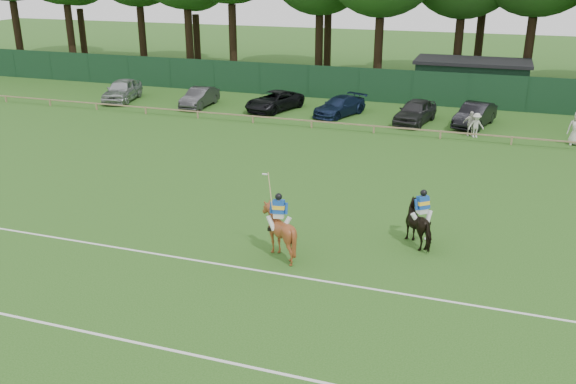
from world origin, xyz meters
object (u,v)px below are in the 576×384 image
at_px(horse_chestnut, 279,232).
at_px(spectator_mid, 470,123).
at_px(sedan_grey, 200,97).
at_px(utility_shed, 471,80).
at_px(suv_black, 274,101).
at_px(sedan_navy, 340,106).
at_px(polo_ball, 425,239).
at_px(estate_black, 475,115).
at_px(horse_dark, 421,225).
at_px(sedan_silver, 122,90).
at_px(hatch_grey, 415,111).
at_px(spectator_left, 476,125).

xyz_separation_m(horse_chestnut, spectator_mid, (5.55, 18.94, -0.16)).
xyz_separation_m(sedan_grey, utility_shed, (18.48, 8.71, 0.86)).
relative_size(suv_black, sedan_navy, 1.08).
bearing_deg(polo_ball, spectator_mid, 87.35).
relative_size(sedan_grey, spectator_mid, 2.73).
height_order(sedan_navy, estate_black, estate_black).
bearing_deg(spectator_mid, polo_ball, -99.42).
bearing_deg(horse_dark, polo_ball, -149.41).
relative_size(sedan_silver, hatch_grey, 1.06).
distance_m(estate_black, utility_shed, 8.30).
bearing_deg(spectator_mid, hatch_grey, 142.35).
height_order(horse_dark, horse_chestnut, horse_chestnut).
bearing_deg(utility_shed, spectator_mid, -86.78).
bearing_deg(horse_chestnut, sedan_grey, -66.47).
bearing_deg(sedan_navy, sedan_silver, -155.70).
relative_size(horse_dark, sedan_grey, 0.45).
xyz_separation_m(sedan_silver, spectator_left, (25.88, -2.26, -0.07)).
xyz_separation_m(sedan_grey, estate_black, (19.22, 0.48, 0.05)).
relative_size(sedan_silver, spectator_mid, 3.15).
distance_m(spectator_left, polo_ball, 15.72).
bearing_deg(spectator_mid, utility_shed, 86.45).
xyz_separation_m(horse_chestnut, spectator_left, (5.89, 18.66, -0.18)).
height_order(horse_chestnut, sedan_silver, horse_chestnut).
relative_size(horse_dark, utility_shed, 0.22).
bearing_deg(spectator_left, estate_black, 70.25).
bearing_deg(utility_shed, hatch_grey, -109.13).
distance_m(estate_black, spectator_left, 2.78).
bearing_deg(sedan_silver, horse_chestnut, -58.98).
xyz_separation_m(suv_black, spectator_mid, (13.53, -2.63, 0.09)).
bearing_deg(sedan_silver, estate_black, -11.55).
distance_m(spectator_mid, utility_shed, 10.76).
distance_m(suv_black, sedan_navy, 4.78).
bearing_deg(estate_black, suv_black, -165.10).
xyz_separation_m(spectator_left, polo_ball, (-1.08, -15.67, -0.69)).
bearing_deg(utility_shed, sedan_grey, -154.76).
height_order(horse_dark, suv_black, horse_dark).
distance_m(sedan_silver, estate_black, 25.69).
bearing_deg(spectator_mid, horse_dark, -99.90).
xyz_separation_m(sedan_navy, estate_black, (8.89, -0.05, 0.09)).
distance_m(sedan_grey, utility_shed, 20.45).
relative_size(horse_chestnut, sedan_silver, 0.39).
bearing_deg(sedan_navy, estate_black, 22.08).
bearing_deg(horse_dark, suv_black, -96.69).
bearing_deg(suv_black, polo_ball, -37.05).
distance_m(horse_dark, utility_shed, 27.14).
xyz_separation_m(suv_black, sedan_navy, (4.78, -0.09, -0.02)).
xyz_separation_m(horse_dark, hatch_grey, (-2.68, 18.55, -0.03)).
distance_m(sedan_silver, hatch_grey, 21.97).
relative_size(sedan_navy, hatch_grey, 0.99).
height_order(sedan_silver, estate_black, sedan_silver).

